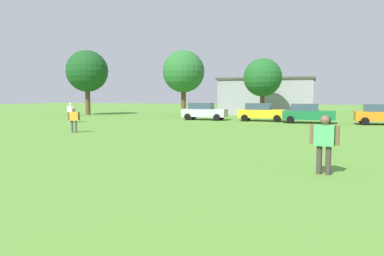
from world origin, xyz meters
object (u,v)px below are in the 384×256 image
parked_car_yellow_1 (261,112)px  parked_car_green_2 (308,113)px  adult_bystander (324,140)px  parked_car_orange_3 (382,114)px  bystander_midfield (74,118)px  parked_car_silver_0 (204,111)px  bystander_near_trees (71,111)px  tree_far_left (87,71)px  tree_center (183,72)px  tree_far_right (263,78)px

parked_car_yellow_1 → parked_car_green_2: 4.36m
adult_bystander → parked_car_orange_3: size_ratio=0.41×
bystander_midfield → parked_car_yellow_1: 17.70m
parked_car_silver_0 → parked_car_orange_3: same height
bystander_near_trees → parked_car_orange_3: bystander_near_trees is taller
adult_bystander → parked_car_yellow_1: bearing=113.3°
parked_car_green_2 → parked_car_orange_3: bearing=-0.8°
adult_bystander → tree_far_left: size_ratio=0.22×
tree_center → tree_far_right: size_ratio=1.21×
tree_far_left → tree_far_right: size_ratio=1.25×
bystander_near_trees → parked_car_silver_0: size_ratio=0.41×
bystander_near_trees → parked_car_yellow_1: bearing=37.5°
bystander_midfield → parked_car_silver_0: size_ratio=0.37×
bystander_midfield → tree_far_right: bearing=31.5°
tree_far_right → parked_car_green_2: bearing=-54.4°
bystander_midfield → tree_far_left: tree_far_left is taller
bystander_midfield → tree_center: size_ratio=0.21×
parked_car_silver_0 → tree_far_left: size_ratio=0.54×
parked_car_orange_3 → bystander_near_trees: bearing=-167.5°
bystander_midfield → parked_car_silver_0: bearing=40.0°
bystander_midfield → parked_car_green_2: parked_car_green_2 is taller
bystander_near_trees → parked_car_silver_0: bystander_near_trees is taller
parked_car_silver_0 → tree_center: tree_center is taller
tree_far_left → parked_car_orange_3: bearing=-10.8°
parked_car_green_2 → parked_car_orange_3: 5.81m
parked_car_silver_0 → parked_car_orange_3: (15.55, -1.34, 0.00)m
adult_bystander → bystander_midfield: 16.91m
parked_car_yellow_1 → tree_center: 12.70m
tree_far_right → parked_car_yellow_1: bearing=-83.6°
tree_far_left → parked_car_green_2: bearing=-12.9°
tree_far_left → tree_far_right: 21.53m
adult_bystander → bystander_near_trees: size_ratio=1.01×
parked_car_orange_3 → tree_far_left: size_ratio=0.54×
bystander_near_trees → parked_car_yellow_1: bystander_near_trees is taller
parked_car_yellow_1 → parked_car_silver_0: bearing=179.9°
parked_car_silver_0 → adult_bystander: bearing=-65.3°
adult_bystander → parked_car_orange_3: bearing=88.0°
parked_car_green_2 → parked_car_yellow_1: bearing=163.2°
parked_car_silver_0 → tree_far_left: bearing=164.0°
parked_car_orange_3 → tree_far_left: tree_far_left is taller
bystander_near_trees → tree_far_right: bearing=52.8°
parked_car_orange_3 → parked_car_green_2: bearing=179.2°
adult_bystander → tree_center: 33.22m
bystander_near_trees → tree_center: bearing=80.3°
parked_car_yellow_1 → parked_car_orange_3: size_ratio=1.00×
adult_bystander → parked_car_silver_0: (-10.52, 22.89, -0.19)m
bystander_near_trees → parked_car_orange_3: bearing=25.9°
parked_car_silver_0 → parked_car_orange_3: size_ratio=1.00×
parked_car_orange_3 → tree_center: bearing=158.7°
parked_car_orange_3 → tree_far_left: (-32.08, 6.09, 4.55)m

